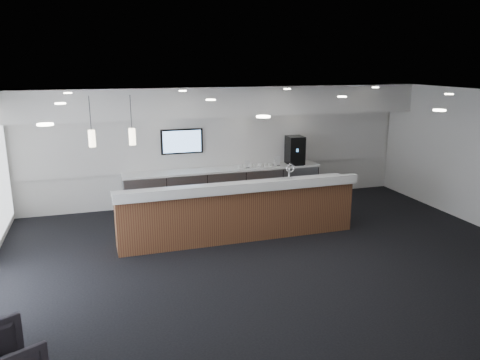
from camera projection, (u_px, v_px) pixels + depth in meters
name	position (u px, v px, depth m)	size (l,w,h in m)	color
ground	(276.00, 260.00, 8.68)	(10.00, 10.00, 0.00)	black
ceiling	(279.00, 96.00, 7.94)	(10.00, 8.00, 0.02)	black
back_wall	(220.00, 145.00, 12.01)	(10.00, 0.02, 3.00)	silver
soffit_bulkhead	(224.00, 101.00, 11.31)	(10.00, 0.90, 0.70)	silver
alcove_panel	(220.00, 141.00, 11.96)	(9.80, 0.06, 1.40)	silver
back_credenza	(224.00, 186.00, 11.93)	(5.06, 0.66, 0.95)	#969A9F
wall_tv	(182.00, 141.00, 11.60)	(1.05, 0.08, 0.62)	black
pendant_left	(134.00, 139.00, 8.18)	(0.12, 0.12, 0.30)	#FFEDC6
pendant_right	(92.00, 141.00, 7.98)	(0.12, 0.12, 0.30)	#FFEDC6
ceiling_can_lights	(279.00, 98.00, 7.95)	(7.00, 5.00, 0.02)	white
service_counter	(238.00, 211.00, 9.66)	(5.02, 0.90, 1.49)	#522A1B
coffee_machine	(295.00, 150.00, 12.28)	(0.44, 0.56, 0.73)	black
info_sign_left	(247.00, 164.00, 11.86)	(0.14, 0.02, 0.20)	white
info_sign_right	(277.00, 161.00, 12.12)	(0.18, 0.02, 0.24)	white
cup_0	(276.00, 164.00, 12.11)	(0.09, 0.09, 0.09)	white
cup_1	(271.00, 164.00, 12.07)	(0.09, 0.09, 0.09)	white
cup_2	(266.00, 165.00, 12.03)	(0.09, 0.09, 0.09)	white
cup_3	(260.00, 165.00, 11.99)	(0.09, 0.09, 0.09)	white
cup_4	(255.00, 166.00, 11.95)	(0.09, 0.09, 0.09)	white
cup_5	(250.00, 166.00, 11.91)	(0.09, 0.09, 0.09)	white
cup_6	(245.00, 166.00, 11.87)	(0.09, 0.09, 0.09)	white
cup_7	(240.00, 167.00, 11.83)	(0.09, 0.09, 0.09)	white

